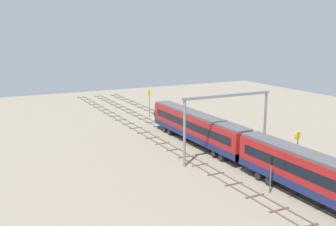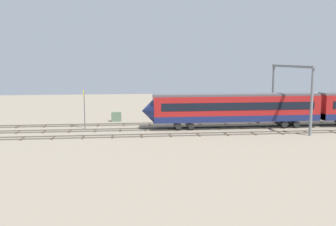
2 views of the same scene
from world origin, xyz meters
name	(u,v)px [view 1 (image 1 of 2)]	position (x,y,z in m)	size (l,w,h in m)	color
ground_plane	(182,137)	(0.00, 0.00, 0.00)	(112.75, 112.75, 0.00)	gray
track_near_foreground	(205,134)	(0.00, -4.48, 0.07)	(96.75, 2.40, 0.16)	#59544C
track_with_train	(182,137)	(0.00, 0.00, 0.07)	(96.75, 2.40, 0.16)	#59544C
track_middle	(157,140)	(0.00, 4.48, 0.07)	(96.75, 2.40, 0.16)	#59544C
train	(244,148)	(-16.33, 0.00, 2.66)	(50.40, 3.24, 4.80)	maroon
overhead_gantry	(227,113)	(-12.49, -0.02, 6.41)	(0.40, 13.76, 9.02)	slate
speed_sign_near_foreground	(149,100)	(17.16, -1.81, 3.56)	(0.14, 0.92, 5.51)	#4C4C51
speed_sign_mid_trackside	(297,149)	(-22.62, -2.76, 3.86)	(0.14, 0.99, 5.92)	#4C4C51
signal_light_trackside_approach	(271,169)	(-24.23, 2.49, 2.78)	(0.31, 0.32, 4.22)	#4C4C51
relay_cabinet	(185,114)	(12.81, -7.83, 0.76)	(1.58, 0.75, 1.51)	#597259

